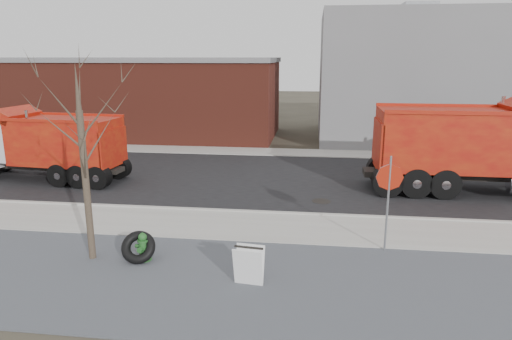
# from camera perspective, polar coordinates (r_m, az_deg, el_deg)

# --- Properties ---
(ground) EXTENTS (120.00, 120.00, 0.00)m
(ground) POSITION_cam_1_polar(r_m,az_deg,el_deg) (14.58, -3.61, -7.38)
(ground) COLOR #383328
(ground) RESTS_ON ground
(gravel_verge) EXTENTS (60.00, 5.00, 0.03)m
(gravel_verge) POSITION_cam_1_polar(r_m,az_deg,el_deg) (11.46, -6.96, -13.60)
(gravel_verge) COLOR slate
(gravel_verge) RESTS_ON ground
(sidewalk) EXTENTS (60.00, 2.50, 0.06)m
(sidewalk) POSITION_cam_1_polar(r_m,az_deg,el_deg) (14.80, -3.43, -6.92)
(sidewalk) COLOR #9E9B93
(sidewalk) RESTS_ON ground
(curb) EXTENTS (60.00, 0.15, 0.11)m
(curb) POSITION_cam_1_polar(r_m,az_deg,el_deg) (15.99, -2.58, -5.19)
(curb) COLOR #9E9B93
(curb) RESTS_ON ground
(road) EXTENTS (60.00, 9.40, 0.02)m
(road) POSITION_cam_1_polar(r_m,az_deg,el_deg) (20.50, -0.34, -0.98)
(road) COLOR black
(road) RESTS_ON ground
(far_sidewalk) EXTENTS (60.00, 2.00, 0.06)m
(far_sidewalk) POSITION_cam_1_polar(r_m,az_deg,el_deg) (26.01, 1.30, 2.28)
(far_sidewalk) COLOR #9E9B93
(far_sidewalk) RESTS_ON ground
(building_grey) EXTENTS (12.00, 10.00, 8.00)m
(building_grey) POSITION_cam_1_polar(r_m,az_deg,el_deg) (32.01, 19.07, 10.90)
(building_grey) COLOR slate
(building_grey) RESTS_ON ground
(building_brick) EXTENTS (20.20, 8.20, 5.30)m
(building_brick) POSITION_cam_1_polar(r_m,az_deg,el_deg) (32.95, -15.51, 8.87)
(building_brick) COLOR maroon
(building_brick) RESTS_ON ground
(bare_tree) EXTENTS (3.20, 3.20, 5.20)m
(bare_tree) POSITION_cam_1_polar(r_m,az_deg,el_deg) (12.36, -20.95, 3.71)
(bare_tree) COLOR #382D23
(bare_tree) RESTS_ON ground
(fire_hydrant) EXTENTS (0.45, 0.44, 0.79)m
(fire_hydrant) POSITION_cam_1_polar(r_m,az_deg,el_deg) (12.64, -13.93, -9.45)
(fire_hydrant) COLOR #2D6727
(fire_hydrant) RESTS_ON ground
(truck_tire) EXTENTS (1.00, 0.87, 0.86)m
(truck_tire) POSITION_cam_1_polar(r_m,az_deg,el_deg) (12.63, -14.49, -9.34)
(truck_tire) COLOR black
(truck_tire) RESTS_ON ground
(stop_sign) EXTENTS (0.74, 0.10, 2.73)m
(stop_sign) POSITION_cam_1_polar(r_m,az_deg,el_deg) (12.88, 16.28, -2.08)
(stop_sign) COLOR gray
(stop_sign) RESTS_ON ground
(sandwich_board) EXTENTS (0.74, 0.52, 0.96)m
(sandwich_board) POSITION_cam_1_polar(r_m,az_deg,el_deg) (11.00, -0.91, -11.84)
(sandwich_board) COLOR white
(sandwich_board) RESTS_ON ground
(dump_truck_red_a) EXTENTS (9.36, 2.62, 3.76)m
(dump_truck_red_a) POSITION_cam_1_polar(r_m,az_deg,el_deg) (19.93, 26.12, 2.74)
(dump_truck_red_a) COLOR black
(dump_truck_red_a) RESTS_ON ground
(dump_truck_red_b) EXTENTS (7.51, 2.75, 3.15)m
(dump_truck_red_b) POSITION_cam_1_polar(r_m,az_deg,el_deg) (21.78, -24.53, 2.94)
(dump_truck_red_b) COLOR black
(dump_truck_red_b) RESTS_ON ground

